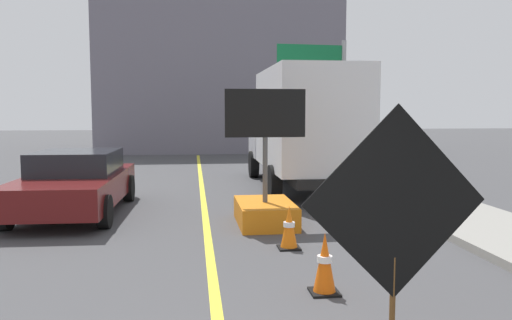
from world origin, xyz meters
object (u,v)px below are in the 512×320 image
arrow_board_trailer (265,200)px  traffic_cone_mid_lane (289,228)px  pickup_car (76,182)px  roadwork_sign (395,208)px  box_truck (302,126)px  traffic_cone_near_sign (325,263)px  highway_guide_sign (325,81)px

arrow_board_trailer → traffic_cone_mid_lane: arrow_board_trailer is taller
pickup_car → traffic_cone_mid_lane: bearing=-40.0°
roadwork_sign → box_truck: bearing=82.1°
box_truck → arrow_board_trailer: bearing=-110.3°
traffic_cone_near_sign → traffic_cone_mid_lane: 2.12m
box_truck → pickup_car: box_truck is taller
highway_guide_sign → traffic_cone_near_sign: 14.43m
traffic_cone_near_sign → traffic_cone_mid_lane: traffic_cone_near_sign is taller
box_truck → traffic_cone_near_sign: size_ratio=9.16×
box_truck → highway_guide_sign: size_ratio=1.42×
arrow_board_trailer → traffic_cone_near_sign: bearing=-87.3°
highway_guide_sign → roadwork_sign: bearing=-102.3°
roadwork_sign → box_truck: box_truck is taller
traffic_cone_near_sign → traffic_cone_mid_lane: (-0.05, 2.12, -0.03)m
roadwork_sign → box_truck: 10.84m
roadwork_sign → traffic_cone_near_sign: size_ratio=3.02×
box_truck → traffic_cone_near_sign: (-1.54, -8.68, -1.46)m
roadwork_sign → highway_guide_sign: highway_guide_sign is taller
arrow_board_trailer → pickup_car: size_ratio=0.58×
highway_guide_sign → traffic_cone_mid_lane: highway_guide_sign is taller
roadwork_sign → pickup_car: size_ratio=0.50×
box_truck → highway_guide_sign: 5.58m
traffic_cone_mid_lane → arrow_board_trailer: bearing=94.1°
roadwork_sign → traffic_cone_mid_lane: bearing=91.5°
arrow_board_trailer → traffic_cone_near_sign: (0.19, -4.01, -0.10)m
roadwork_sign → traffic_cone_near_sign: roadwork_sign is taller
box_truck → roadwork_sign: bearing=-97.9°
highway_guide_sign → traffic_cone_near_sign: size_ratio=6.46×
roadwork_sign → highway_guide_sign: 16.21m
arrow_board_trailer → pickup_car: bearing=158.4°
box_truck → highway_guide_sign: (1.95, 4.98, 1.58)m
box_truck → pickup_car: (-5.75, -3.08, -1.14)m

